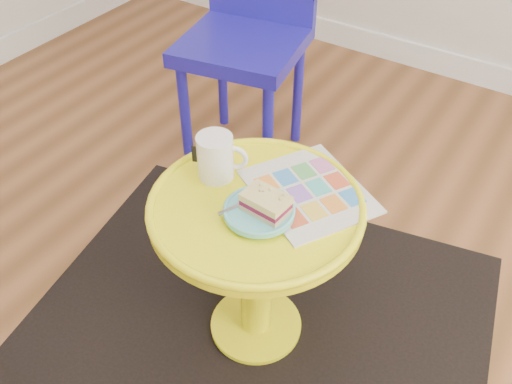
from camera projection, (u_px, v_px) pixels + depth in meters
The scene contains 9 objects.
room_walls at pixel (168, 102), 2.49m from camera, with size 4.00×4.00×4.00m.
rug at pixel (256, 326), 1.68m from camera, with size 1.30×1.10×0.01m, color black.
side_table at pixel (256, 245), 1.45m from camera, with size 0.52×0.52×0.49m.
chair at pixel (250, 21), 2.02m from camera, with size 0.48×0.48×0.92m.
newspaper at pixel (309, 191), 1.39m from camera, with size 0.30×0.25×0.01m, color silver.
mug at pixel (216, 156), 1.39m from camera, with size 0.13×0.09×0.12m.
plate at pixel (259, 211), 1.31m from camera, with size 0.17×0.17×0.02m.
cake_slice at pixel (266, 203), 1.29m from camera, with size 0.11×0.08×0.05m.
fork at pixel (247, 202), 1.33m from camera, with size 0.07×0.14×0.00m.
Camera 1 is at (0.49, -0.57, 1.42)m, focal length 40.00 mm.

